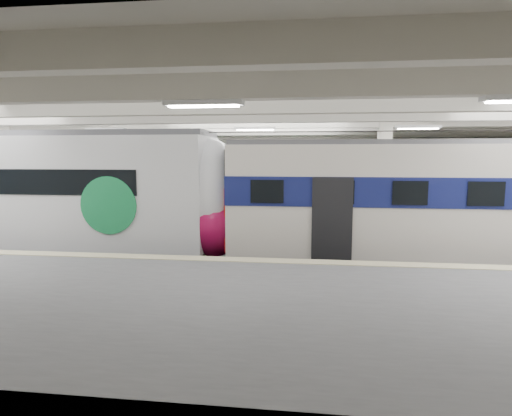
# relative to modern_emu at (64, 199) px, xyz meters

# --- Properties ---
(station_hall) EXTENTS (36.00, 24.00, 5.75)m
(station_hall) POSITION_rel_modern_emu_xyz_m (6.75, -1.74, 0.91)
(station_hall) COLOR black
(station_hall) RESTS_ON ground
(modern_emu) EXTENTS (14.92, 3.08, 4.76)m
(modern_emu) POSITION_rel_modern_emu_xyz_m (0.00, 0.00, 0.00)
(modern_emu) COLOR silver
(modern_emu) RESTS_ON ground
(older_rer) EXTENTS (13.35, 2.95, 4.41)m
(older_rer) POSITION_rel_modern_emu_xyz_m (12.81, 0.00, -0.02)
(older_rer) COLOR silver
(older_rer) RESTS_ON ground
(far_train) EXTENTS (13.94, 3.16, 4.43)m
(far_train) POSITION_rel_modern_emu_xyz_m (4.57, 5.50, -0.05)
(far_train) COLOR silver
(far_train) RESTS_ON ground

